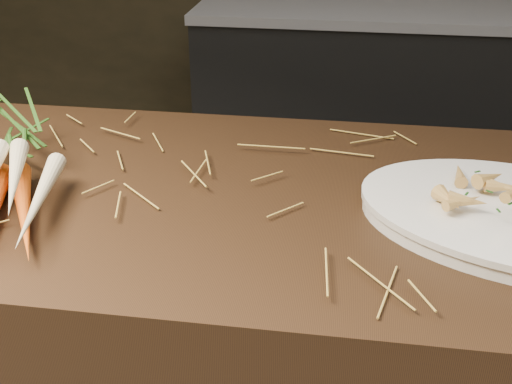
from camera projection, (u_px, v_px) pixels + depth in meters
back_counter at (402, 101)px, 2.90m from camera, size 1.82×0.62×0.84m
straw_bedding at (306, 191)px, 1.07m from camera, size 1.40×0.60×0.02m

